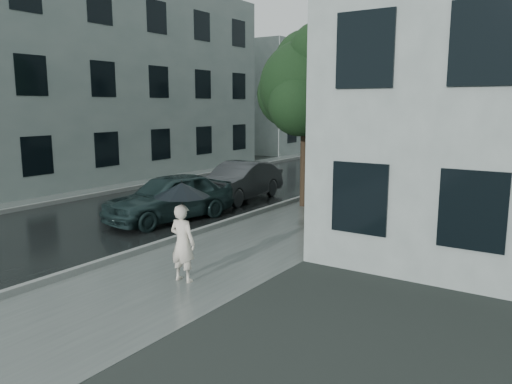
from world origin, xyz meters
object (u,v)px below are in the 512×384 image
Objects in this scene: lamp_post at (331,115)px; car_far at (239,181)px; street_tree at (307,85)px; pedestrian at (183,243)px; car_near at (170,197)px.

lamp_post is 4.49m from car_far.
street_tree is at bearing -101.63° from lamp_post.
street_tree is at bearing 7.21° from car_far.
lamp_post is at bearing -82.50° from pedestrian.
lamp_post reaches higher than car_far.
lamp_post reaches higher than pedestrian.
car_far is at bearing -64.29° from pedestrian.
car_far is (-4.09, 7.74, -0.09)m from pedestrian.
lamp_post reaches higher than car_near.
car_near is 3.88m from car_far.
pedestrian is 0.37× the size of car_far.
pedestrian is 0.29× the size of lamp_post.
street_tree is at bearing 70.98° from car_near.
street_tree is 1.45× the size of car_near.
car_near is at bearing -46.43° from pedestrian.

